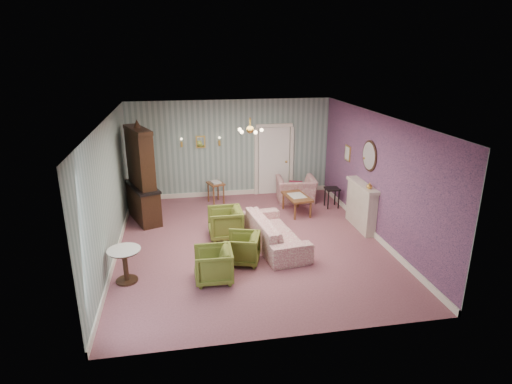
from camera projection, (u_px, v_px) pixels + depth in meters
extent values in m
plane|color=#8E535F|center=(251.00, 243.00, 9.96)|extent=(7.00, 7.00, 0.00)
plane|color=white|center=(250.00, 118.00, 9.04)|extent=(7.00, 7.00, 0.00)
plane|color=gray|center=(231.00, 149.00, 12.76)|extent=(6.00, 0.00, 6.00)
plane|color=gray|center=(290.00, 254.00, 6.23)|extent=(6.00, 0.00, 6.00)
plane|color=gray|center=(110.00, 191.00, 9.00)|extent=(0.00, 7.00, 7.00)
plane|color=gray|center=(377.00, 176.00, 10.00)|extent=(0.00, 7.00, 7.00)
plane|color=#B55A86|center=(376.00, 177.00, 10.00)|extent=(0.00, 7.00, 7.00)
imported|color=#5F6724|center=(213.00, 263.00, 8.22)|extent=(0.68, 0.73, 0.73)
imported|color=#5F6724|center=(242.00, 247.00, 8.94)|extent=(0.81, 0.84, 0.70)
imported|color=#5F6724|center=(225.00, 222.00, 10.12)|extent=(0.73, 0.78, 0.80)
imported|color=#A04058|center=(275.00, 227.00, 9.69)|extent=(0.96, 2.37, 0.90)
imported|color=#A04058|center=(296.00, 186.00, 12.53)|extent=(1.16, 0.81, 0.96)
imported|color=gold|center=(369.00, 186.00, 10.04)|extent=(0.15, 0.15, 0.15)
cube|color=maroon|center=(296.00, 187.00, 12.38)|extent=(0.41, 0.28, 0.39)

